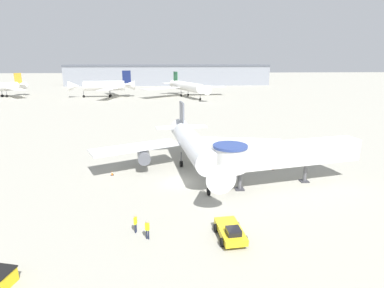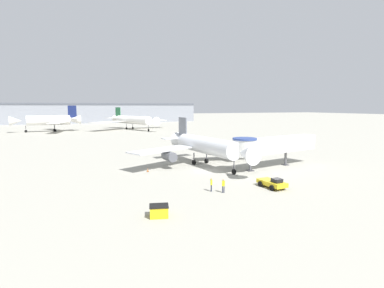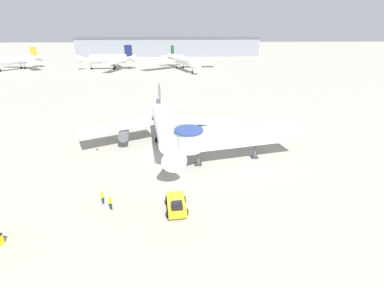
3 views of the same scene
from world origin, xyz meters
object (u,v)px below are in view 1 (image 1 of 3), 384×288
object	(u,v)px
traffic_cone_starboard_wing	(273,168)
traffic_cone_port_wing	(112,173)
traffic_cone_near_nose	(226,224)
background_jet_navy_tail	(105,86)
ground_crew_marshaller	(147,228)
background_jet_gold_tail	(0,87)
background_jet_green_tail	(187,86)
jet_bridge	(278,154)
pushback_tug_yellow	(231,231)
ground_crew_wing_walker	(135,222)
main_airplane	(193,145)

from	to	relation	value
traffic_cone_starboard_wing	traffic_cone_port_wing	xyz separation A→B (m)	(-22.95, -0.45, -0.02)
traffic_cone_starboard_wing	traffic_cone_near_nose	world-z (taller)	traffic_cone_starboard_wing
traffic_cone_starboard_wing	background_jet_navy_tail	bearing A→B (deg)	113.96
ground_crew_marshaller	background_jet_gold_tail	size ratio (longest dim) A/B	0.07
background_jet_green_tail	traffic_cone_starboard_wing	bearing A→B (deg)	-105.68
traffic_cone_starboard_wing	background_jet_gold_tail	distance (m)	132.42
jet_bridge	background_jet_green_tail	xyz separation A→B (m)	(-5.54, 99.59, 0.54)
background_jet_gold_tail	ground_crew_marshaller	bearing A→B (deg)	-26.57
pushback_tug_yellow	ground_crew_marshaller	distance (m)	7.36
jet_bridge	ground_crew_wing_walker	xyz separation A→B (m)	(-16.70, -9.79, -3.08)
background_jet_gold_tail	traffic_cone_starboard_wing	bearing A→B (deg)	-16.51
traffic_cone_starboard_wing	ground_crew_wing_walker	xyz separation A→B (m)	(-18.16, -15.26, 0.72)
ground_crew_wing_walker	main_airplane	bearing A→B (deg)	-5.05
main_airplane	background_jet_navy_tail	distance (m)	99.95
pushback_tug_yellow	background_jet_navy_tail	distance (m)	117.79
background_jet_navy_tail	traffic_cone_near_nose	bearing A→B (deg)	11.20
traffic_cone_near_nose	traffic_cone_port_wing	world-z (taller)	traffic_cone_port_wing
traffic_cone_port_wing	ground_crew_wing_walker	world-z (taller)	ground_crew_wing_walker
ground_crew_wing_walker	background_jet_gold_tail	xyz separation A→B (m)	(-70.46, 113.57, 3.45)
traffic_cone_near_nose	background_jet_green_tail	bearing A→B (deg)	88.58
jet_bridge	background_jet_gold_tail	size ratio (longest dim) A/B	0.75
traffic_cone_near_nose	ground_crew_marshaller	size ratio (longest dim) A/B	0.34
traffic_cone_near_nose	background_jet_gold_tail	size ratio (longest dim) A/B	0.02
traffic_cone_port_wing	background_jet_navy_tail	distance (m)	98.69
pushback_tug_yellow	traffic_cone_port_wing	distance (m)	21.12
main_airplane	background_jet_gold_tail	bearing A→B (deg)	120.81
traffic_cone_near_nose	background_jet_navy_tail	size ratio (longest dim) A/B	0.02
background_jet_gold_tail	pushback_tug_yellow	bearing A→B (deg)	-24.11
ground_crew_marshaller	background_jet_green_tail	bearing A→B (deg)	106.68
ground_crew_marshaller	ground_crew_wing_walker	world-z (taller)	ground_crew_marshaller
ground_crew_marshaller	background_jet_gold_tail	world-z (taller)	background_jet_gold_tail
traffic_cone_starboard_wing	background_jet_green_tail	size ratio (longest dim) A/B	0.02
pushback_tug_yellow	background_jet_gold_tail	distance (m)	139.68
pushback_tug_yellow	background_jet_navy_tail	xyz separation A→B (m)	(-33.05, 112.98, 4.32)
main_airplane	background_jet_green_tail	size ratio (longest dim) A/B	0.75
jet_bridge	ground_crew_marshaller	distance (m)	19.25
ground_crew_marshaller	background_jet_gold_tail	bearing A→B (deg)	143.83
main_airplane	background_jet_gold_tail	xyz separation A→B (m)	(-76.97, 97.18, 0.76)
pushback_tug_yellow	ground_crew_marshaller	xyz separation A→B (m)	(-7.34, 0.45, 0.36)
traffic_cone_port_wing	background_jet_green_tail	size ratio (longest dim) A/B	0.02
jet_bridge	traffic_cone_starboard_wing	distance (m)	6.82
ground_crew_wing_walker	background_jet_green_tail	world-z (taller)	background_jet_green_tail
ground_crew_marshaller	traffic_cone_port_wing	bearing A→B (deg)	132.31
ground_crew_wing_walker	jet_bridge	bearing A→B (deg)	-43.01
traffic_cone_port_wing	ground_crew_marshaller	xyz separation A→B (m)	(5.95, -15.96, 0.75)
main_airplane	background_jet_green_tail	world-z (taller)	background_jet_green_tail
jet_bridge	traffic_cone_near_nose	distance (m)	13.06
pushback_tug_yellow	background_jet_navy_tail	bearing A→B (deg)	101.39
pushback_tug_yellow	background_jet_green_tail	size ratio (longest dim) A/B	0.11
jet_bridge	background_jet_gold_tail	world-z (taller)	background_jet_gold_tail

